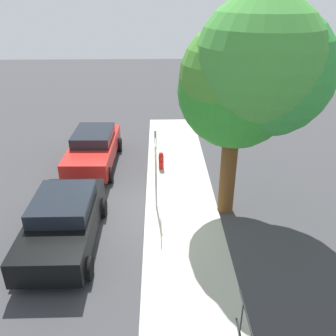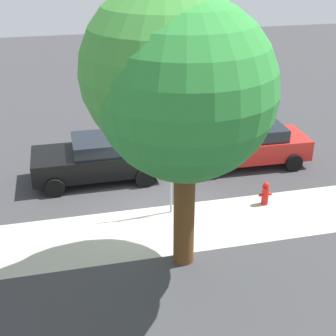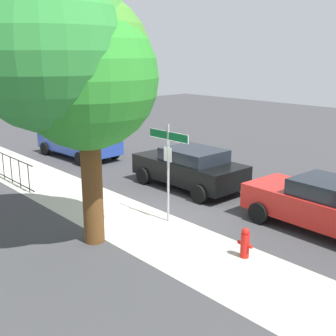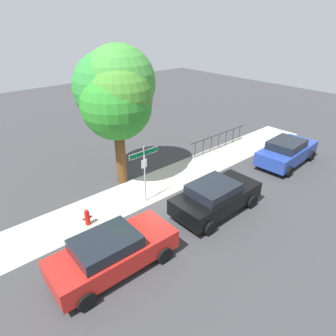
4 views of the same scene
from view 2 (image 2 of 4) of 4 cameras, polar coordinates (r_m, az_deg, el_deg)
The scene contains 7 objects.
ground_plane at distance 15.24m, azimuth -1.88°, elevation -4.72°, with size 60.00×60.00×0.00m, color #38383A.
sidewalk_strip at distance 13.95m, azimuth -8.96°, elevation -8.28°, with size 24.00×2.60×0.00m, color #ABAC9A.
street_sign at distance 14.03m, azimuth 0.37°, elevation 2.02°, with size 1.64×0.07×2.94m.
shade_tree at distance 10.38m, azimuth 1.40°, elevation 9.41°, with size 4.18×4.54×7.11m.
car_red at distance 17.99m, azimuth 9.36°, elevation 2.81°, with size 4.62×2.13×1.52m.
car_black at distance 16.83m, azimuth -8.32°, elevation 1.21°, with size 4.40×2.15×1.53m.
fire_hydrant at distance 15.55m, azimuth 11.53°, elevation -2.98°, with size 0.42×0.22×0.78m.
Camera 2 is at (2.49, 12.85, 7.81)m, focal length 51.11 mm.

